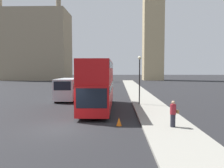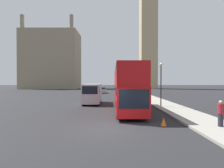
{
  "view_description": "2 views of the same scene",
  "coord_description": "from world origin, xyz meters",
  "views": [
    {
      "loc": [
        3.48,
        -13.41,
        3.67
      ],
      "look_at": [
        2.9,
        7.21,
        2.33
      ],
      "focal_mm": 35.0,
      "sensor_mm": 36.0,
      "label": 1
    },
    {
      "loc": [
        0.1,
        -10.85,
        2.93
      ],
      "look_at": [
        0.08,
        14.58,
        2.62
      ],
      "focal_mm": 28.0,
      "sensor_mm": 36.0,
      "label": 2
    }
  ],
  "objects": [
    {
      "name": "ground_plane",
      "position": [
        0.0,
        0.0,
        0.0
      ],
      "size": [
        300.0,
        300.0,
        0.0
      ],
      "primitive_type": "plane",
      "color": "black"
    },
    {
      "name": "sidewalk_strip",
      "position": [
        6.67,
        0.0,
        0.07
      ],
      "size": [
        3.33,
        120.0,
        0.15
      ],
      "color": "gray",
      "rests_on": "ground_plane"
    },
    {
      "name": "clock_tower",
      "position": [
        15.82,
        65.26,
        36.11
      ],
      "size": [
        7.38,
        7.55,
        70.42
      ],
      "color": "tan",
      "rests_on": "ground_plane"
    },
    {
      "name": "building_block_distant",
      "position": [
        -26.35,
        65.83,
        12.37
      ],
      "size": [
        23.45,
        13.7,
        30.06
      ],
      "color": "gray",
      "rests_on": "ground_plane"
    },
    {
      "name": "red_double_decker_bus",
      "position": [
        1.65,
        6.68,
        2.48
      ],
      "size": [
        2.48,
        10.49,
        4.47
      ],
      "color": "#B71114",
      "rests_on": "ground_plane"
    },
    {
      "name": "white_van",
      "position": [
        -2.54,
        12.37,
        1.4
      ],
      "size": [
        2.22,
        5.25,
        2.62
      ],
      "color": "#B2B7BC",
      "rests_on": "ground_plane"
    },
    {
      "name": "pedestrian",
      "position": [
        6.88,
        -0.01,
        0.96
      ],
      "size": [
        0.52,
        0.36,
        1.62
      ],
      "color": "#23232D",
      "rests_on": "sidewalk_strip"
    },
    {
      "name": "street_lamp",
      "position": [
        5.68,
        9.0,
        3.45
      ],
      "size": [
        0.36,
        0.36,
        4.92
      ],
      "color": "black",
      "rests_on": "sidewalk_strip"
    },
    {
      "name": "parked_sedan",
      "position": [
        -2.48,
        34.44,
        0.69
      ],
      "size": [
        1.81,
        4.51,
        1.51
      ],
      "color": "#99999E",
      "rests_on": "ground_plane"
    },
    {
      "name": "traffic_cone",
      "position": [
        3.54,
        0.73,
        0.28
      ],
      "size": [
        0.36,
        0.36,
        0.55
      ],
      "color": "orange",
      "rests_on": "ground_plane"
    }
  ]
}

